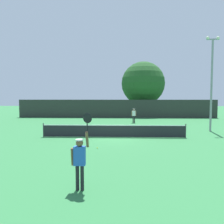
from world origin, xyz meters
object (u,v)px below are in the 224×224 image
tennis_ball (97,148)px  large_tree (143,83)px  parked_car_near (74,110)px  parked_car_far (172,110)px  player_serving (80,156)px  player_receiving (134,114)px  parked_car_mid (151,109)px  light_pole (212,78)px

tennis_ball → large_tree: size_ratio=0.01×
parked_car_near → parked_car_far: bearing=7.7°
player_serving → parked_car_far: (10.56, 33.04, -0.36)m
player_receiving → parked_car_far: player_receiving is taller
parked_car_near → parked_car_mid: 14.00m
light_pole → parked_car_mid: size_ratio=1.97×
light_pole → parked_car_mid: bearing=96.7°
large_tree → parked_car_mid: size_ratio=2.08×
parked_car_near → parked_car_far: same height
tennis_ball → large_tree: large_tree is taller
light_pole → large_tree: bearing=104.4°
player_receiving → large_tree: 11.80m
player_serving → parked_car_near: bearing=101.9°
player_receiving → tennis_ball: 13.89m
player_serving → parked_car_near: size_ratio=0.60×
light_pole → parked_car_far: light_pole is taller
light_pole → parked_car_mid: light_pole is taller
parked_car_mid → parked_car_far: size_ratio=1.00×
tennis_ball → light_pole: bearing=37.0°
player_receiving → parked_car_mid: 15.65m
tennis_ball → large_tree: (5.16, 24.30, 5.31)m
large_tree → parked_car_far: large_tree is taller
player_receiving → tennis_ball: size_ratio=24.89×
large_tree → tennis_ball: bearing=-102.0°
parked_car_far → parked_car_near: bearing=-177.5°
tennis_ball → light_pole: 12.87m
parked_car_near → parked_car_mid: (13.56, 3.50, 0.00)m
large_tree → parked_car_near: (-11.69, 0.86, -4.57)m
player_receiving → parked_car_near: size_ratio=0.40×
player_receiving → parked_car_mid: bearing=-104.9°
parked_car_mid → player_receiving: bearing=-108.0°
light_pole → parked_car_far: 20.21m
large_tree → parked_car_near: bearing=175.8°
parked_car_near → parked_car_far: size_ratio=0.99×
player_receiving → parked_car_mid: size_ratio=0.39×
light_pole → parked_car_far: size_ratio=1.96×
parked_car_near → large_tree: bearing=-2.6°
player_receiving → large_tree: large_tree is taller
tennis_ball → large_tree: bearing=78.0°
large_tree → parked_car_far: (5.44, 2.68, -4.57)m
parked_car_far → tennis_ball: bearing=-115.0°
player_receiving → large_tree: bearing=-101.3°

